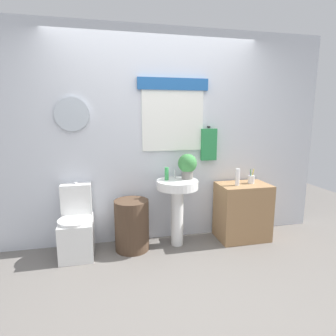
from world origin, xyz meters
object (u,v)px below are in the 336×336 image
at_px(laundry_hamper, 132,225).
at_px(potted_plant, 187,165).
at_px(soap_bottle, 167,174).
at_px(lotion_bottle, 237,177).
at_px(wooden_cabinet, 242,211).
at_px(toothbrush_cup, 251,179).
at_px(pedestal_sink, 177,197).
at_px(toilet, 77,228).

distance_m(laundry_hamper, potted_plant, 0.97).
bearing_deg(soap_bottle, lotion_bottle, -5.88).
distance_m(wooden_cabinet, toothbrush_cup, 0.43).
bearing_deg(pedestal_sink, soap_bottle, 157.38).
bearing_deg(toilet, potted_plant, 1.07).
relative_size(pedestal_sink, soap_bottle, 5.32).
bearing_deg(toothbrush_cup, laundry_hamper, -179.24).
relative_size(toilet, wooden_cabinet, 1.13).
distance_m(laundry_hamper, lotion_bottle, 1.41).
bearing_deg(lotion_bottle, soap_bottle, 174.12).
bearing_deg(toilet, laundry_hamper, -3.26).
relative_size(laundry_hamper, pedestal_sink, 0.74).
bearing_deg(pedestal_sink, potted_plant, 23.20).
bearing_deg(potted_plant, soap_bottle, -177.80).
distance_m(lotion_bottle, toothbrush_cup, 0.24).
xyz_separation_m(laundry_hamper, lotion_bottle, (1.31, -0.04, 0.52)).
bearing_deg(laundry_hamper, toothbrush_cup, 0.76).
relative_size(pedestal_sink, wooden_cabinet, 1.13).
xyz_separation_m(toilet, potted_plant, (1.31, 0.02, 0.68)).
height_order(laundry_hamper, soap_bottle, soap_bottle).
xyz_separation_m(wooden_cabinet, toothbrush_cup, (0.11, 0.02, 0.41)).
xyz_separation_m(toilet, lotion_bottle, (1.93, -0.08, 0.52)).
bearing_deg(lotion_bottle, toilet, 177.76).
xyz_separation_m(toilet, pedestal_sink, (1.17, -0.04, 0.30)).
bearing_deg(laundry_hamper, soap_bottle, 6.61).
distance_m(toilet, toothbrush_cup, 2.20).
relative_size(laundry_hamper, wooden_cabinet, 0.84).
xyz_separation_m(pedestal_sink, soap_bottle, (-0.12, 0.05, 0.29)).
bearing_deg(laundry_hamper, pedestal_sink, 0.00).
height_order(toilet, lotion_bottle, lotion_bottle).
xyz_separation_m(toilet, toothbrush_cup, (2.15, -0.02, 0.47)).
xyz_separation_m(wooden_cabinet, lotion_bottle, (-0.11, -0.04, 0.47)).
bearing_deg(wooden_cabinet, potted_plant, 175.27).
height_order(soap_bottle, toothbrush_cup, soap_bottle).
bearing_deg(toilet, pedestal_sink, -1.73).
bearing_deg(soap_bottle, wooden_cabinet, -2.90).
distance_m(soap_bottle, toothbrush_cup, 1.10).
relative_size(soap_bottle, lotion_bottle, 0.73).
xyz_separation_m(toilet, soap_bottle, (1.05, 0.01, 0.58)).
relative_size(potted_plant, lotion_bottle, 1.46).
bearing_deg(lotion_bottle, toothbrush_cup, 15.18).
relative_size(lotion_bottle, toothbrush_cup, 1.13).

